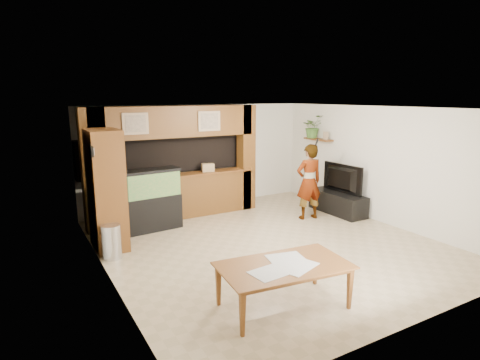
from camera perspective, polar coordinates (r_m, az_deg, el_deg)
floor at (r=7.90m, az=4.03°, el=-9.04°), size 6.50×6.50×0.00m
ceiling at (r=7.38m, az=4.33°, el=10.15°), size 6.50×6.50×0.00m
wall_back at (r=10.35m, az=-5.95°, el=3.40°), size 6.00×0.00×6.00m
wall_left at (r=6.40m, az=-18.72°, el=-2.51°), size 0.00×6.50×6.50m
wall_right at (r=9.52m, az=19.33°, el=2.04°), size 0.00×6.50×6.50m
partition at (r=9.43m, az=-9.70°, el=2.54°), size 4.20×0.99×2.60m
wall_clock at (r=7.26m, az=-20.35°, el=3.87°), size 0.05×0.25×0.25m
wall_shelf at (r=10.73m, az=11.06°, el=5.70°), size 0.25×0.90×0.04m
pantry_cabinet at (r=7.81m, az=-18.50°, el=-1.34°), size 0.56×0.91×2.23m
trash_can at (r=7.48m, az=-17.80°, el=-8.35°), size 0.33×0.33×0.61m
aquarium at (r=8.71m, az=-12.39°, el=-2.86°), size 1.19×0.45×1.32m
tv_stand at (r=10.10m, az=13.71°, el=-3.16°), size 0.56×1.52×0.51m
television at (r=9.97m, az=13.88°, el=0.18°), size 0.20×1.21×0.70m
photo_frame at (r=10.51m, az=12.09°, el=6.19°), size 0.06×0.15×0.20m
potted_plant at (r=10.84m, az=10.27°, el=7.50°), size 0.57×0.50×0.60m
person at (r=9.36m, az=9.76°, el=-0.25°), size 0.69×0.50×1.75m
microphone at (r=9.13m, az=10.85°, el=5.28°), size 0.04×0.11×0.17m
dining_table at (r=5.60m, az=6.39°, el=-14.89°), size 1.84×1.16×0.62m
newspaper_a at (r=5.46m, az=8.00°, el=-12.03°), size 0.66×0.57×0.01m
newspaper_b at (r=5.25m, az=4.42°, el=-12.95°), size 0.55×0.43×0.01m
newspaper_c at (r=5.69m, az=6.49°, el=-10.95°), size 0.56×0.46×0.01m
counter_box at (r=9.61m, az=-4.60°, el=1.77°), size 0.32×0.25×0.19m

